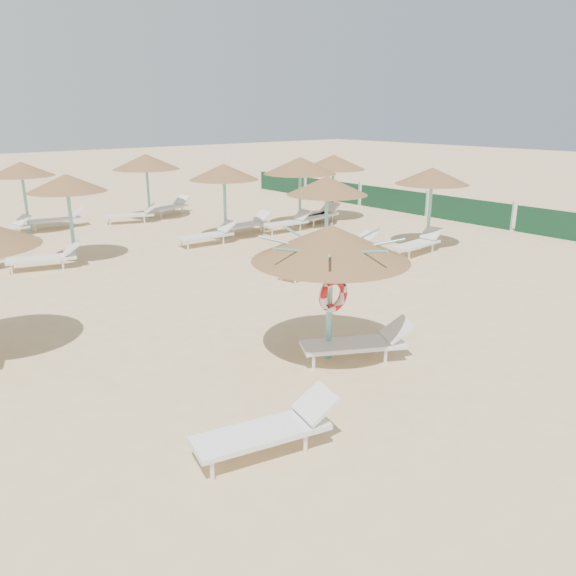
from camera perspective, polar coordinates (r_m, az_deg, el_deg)
ground at (r=10.21m, az=2.81°, el=-8.08°), size 120.00×120.00×0.00m
main_palapa at (r=9.89m, az=4.37°, el=4.51°), size 2.82×2.82×2.52m
lounger_main_a at (r=7.77m, az=-1.79°, el=-14.06°), size 2.08×1.04×0.73m
lounger_main_b at (r=10.45m, az=7.35°, el=-5.49°), size 2.07×1.53×0.74m
palapa_field at (r=19.52m, az=-11.83°, el=10.93°), size 18.29×13.60×2.72m
windbreak_fence at (r=26.56m, az=10.61°, el=8.81°), size 0.08×19.84×1.10m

